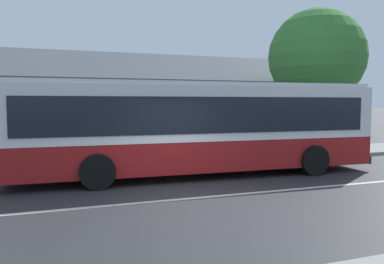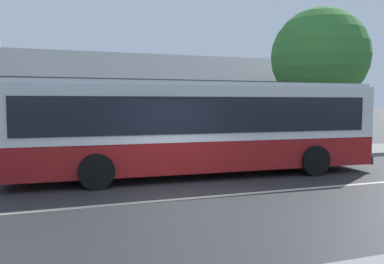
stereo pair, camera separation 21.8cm
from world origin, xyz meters
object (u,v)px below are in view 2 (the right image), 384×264
at_px(bench_down_street, 102,151).
at_px(transit_bus, 197,126).
at_px(bus_stop_sign, 333,120).
at_px(street_tree_primary, 320,57).

bearing_deg(bench_down_street, transit_bus, -43.84).
bearing_deg(transit_bus, bus_stop_sign, 16.41).
bearing_deg(bench_down_street, street_tree_primary, 7.67).
bearing_deg(bus_stop_sign, street_tree_primary, 69.51).
height_order(transit_bus, bench_down_street, transit_bus).
bearing_deg(street_tree_primary, transit_bus, -151.98).
xyz_separation_m(bench_down_street, street_tree_primary, (10.75, 1.45, 4.12)).
distance_m(bench_down_street, bus_stop_sign, 10.05).
xyz_separation_m(transit_bus, street_tree_primary, (7.89, 4.20, 3.04)).
relative_size(transit_bus, street_tree_primary, 1.71).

